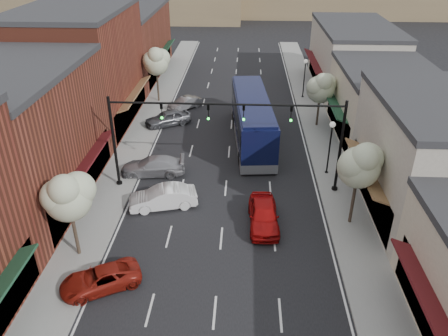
# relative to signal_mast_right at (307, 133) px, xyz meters

# --- Properties ---
(ground) EXTENTS (160.00, 160.00, 0.00)m
(ground) POSITION_rel_signal_mast_right_xyz_m (-5.62, -8.00, -4.62)
(ground) COLOR black
(ground) RESTS_ON ground
(sidewalk_left) EXTENTS (2.80, 73.00, 0.15)m
(sidewalk_left) POSITION_rel_signal_mast_right_xyz_m (-14.02, 10.50, -4.55)
(sidewalk_left) COLOR gray
(sidewalk_left) RESTS_ON ground
(sidewalk_right) EXTENTS (2.80, 73.00, 0.15)m
(sidewalk_right) POSITION_rel_signal_mast_right_xyz_m (2.78, 10.50, -4.55)
(sidewalk_right) COLOR gray
(sidewalk_right) RESTS_ON ground
(curb_left) EXTENTS (0.25, 73.00, 0.17)m
(curb_left) POSITION_rel_signal_mast_right_xyz_m (-12.62, 10.50, -4.55)
(curb_left) COLOR gray
(curb_left) RESTS_ON ground
(curb_right) EXTENTS (0.25, 73.00, 0.17)m
(curb_right) POSITION_rel_signal_mast_right_xyz_m (1.38, 10.50, -4.55)
(curb_right) COLOR gray
(curb_right) RESTS_ON ground
(bldg_left_midnear) EXTENTS (10.14, 14.10, 9.40)m
(bldg_left_midnear) POSITION_rel_signal_mast_right_xyz_m (-19.85, -2.00, 0.03)
(bldg_left_midnear) COLOR brown
(bldg_left_midnear) RESTS_ON ground
(bldg_left_midfar) EXTENTS (10.14, 14.10, 10.90)m
(bldg_left_midfar) POSITION_rel_signal_mast_right_xyz_m (-19.86, 12.00, 0.78)
(bldg_left_midfar) COLOR brown
(bldg_left_midfar) RESTS_ON ground
(bldg_left_far) EXTENTS (10.14, 18.10, 8.40)m
(bldg_left_far) POSITION_rel_signal_mast_right_xyz_m (-19.84, 28.00, -0.46)
(bldg_left_far) COLOR brown
(bldg_left_far) RESTS_ON ground
(bldg_right_midnear) EXTENTS (9.14, 12.10, 7.90)m
(bldg_right_midnear) POSITION_rel_signal_mast_right_xyz_m (8.10, -2.00, -0.72)
(bldg_right_midnear) COLOR #BBB1A0
(bldg_right_midnear) RESTS_ON ground
(bldg_right_midfar) EXTENTS (9.14, 12.10, 6.40)m
(bldg_right_midfar) POSITION_rel_signal_mast_right_xyz_m (8.08, 10.00, -1.46)
(bldg_right_midfar) COLOR beige
(bldg_right_midfar) RESTS_ON ground
(bldg_right_far) EXTENTS (9.14, 16.10, 7.40)m
(bldg_right_far) POSITION_rel_signal_mast_right_xyz_m (8.09, 24.00, -0.96)
(bldg_right_far) COLOR #BBB1A0
(bldg_right_far) RESTS_ON ground
(signal_mast_right) EXTENTS (8.22, 0.46, 7.00)m
(signal_mast_right) POSITION_rel_signal_mast_right_xyz_m (0.00, 0.00, 0.00)
(signal_mast_right) COLOR black
(signal_mast_right) RESTS_ON ground
(signal_mast_left) EXTENTS (8.22, 0.46, 7.00)m
(signal_mast_left) POSITION_rel_signal_mast_right_xyz_m (-11.24, 0.00, 0.00)
(signal_mast_left) COLOR black
(signal_mast_left) RESTS_ON ground
(tree_right_near) EXTENTS (2.85, 2.65, 5.95)m
(tree_right_near) POSITION_rel_signal_mast_right_xyz_m (2.73, -4.05, -0.17)
(tree_right_near) COLOR #47382B
(tree_right_near) RESTS_ON ground
(tree_right_far) EXTENTS (2.85, 2.65, 5.43)m
(tree_right_far) POSITION_rel_signal_mast_right_xyz_m (2.73, 11.95, -0.63)
(tree_right_far) COLOR #47382B
(tree_right_far) RESTS_ON ground
(tree_left_near) EXTENTS (2.85, 2.65, 5.69)m
(tree_left_near) POSITION_rel_signal_mast_right_xyz_m (-13.87, -8.05, -0.40)
(tree_left_near) COLOR #47382B
(tree_left_near) RESTS_ON ground
(tree_left_far) EXTENTS (2.85, 2.65, 6.13)m
(tree_left_far) POSITION_rel_signal_mast_right_xyz_m (-13.87, 17.95, -0.02)
(tree_left_far) COLOR #47382B
(tree_left_far) RESTS_ON ground
(lamp_post_near) EXTENTS (0.44, 0.44, 4.44)m
(lamp_post_near) POSITION_rel_signal_mast_right_xyz_m (2.18, 2.50, -1.62)
(lamp_post_near) COLOR black
(lamp_post_near) RESTS_ON ground
(lamp_post_far) EXTENTS (0.44, 0.44, 4.44)m
(lamp_post_far) POSITION_rel_signal_mast_right_xyz_m (2.18, 20.00, -1.62)
(lamp_post_far) COLOR black
(lamp_post_far) RESTS_ON ground
(coach_bus) EXTENTS (4.05, 13.53, 4.07)m
(coach_bus) POSITION_rel_signal_mast_right_xyz_m (-3.69, 8.43, -2.51)
(coach_bus) COLOR black
(coach_bus) RESTS_ON ground
(red_hatchback) EXTENTS (2.05, 4.74, 1.59)m
(red_hatchback) POSITION_rel_signal_mast_right_xyz_m (-2.98, -4.44, -3.83)
(red_hatchback) COLOR #9A0B0B
(red_hatchback) RESTS_ON ground
(parked_car_a) EXTENTS (4.66, 3.71, 1.18)m
(parked_car_a) POSITION_rel_signal_mast_right_xyz_m (-11.82, -10.55, -4.03)
(parked_car_a) COLOR maroon
(parked_car_a) RESTS_ON ground
(parked_car_b) EXTENTS (4.88, 2.74, 1.52)m
(parked_car_b) POSITION_rel_signal_mast_right_xyz_m (-9.82, -2.70, -3.86)
(parked_car_b) COLOR white
(parked_car_b) RESTS_ON ground
(parked_car_c) EXTENTS (5.12, 2.47, 1.44)m
(parked_car_c) POSITION_rel_signal_mast_right_xyz_m (-11.40, 1.80, -3.90)
(parked_car_c) COLOR #A4A3A9
(parked_car_c) RESTS_ON ground
(parked_car_d) EXTENTS (4.74, 3.81, 1.52)m
(parked_car_d) POSITION_rel_signal_mast_right_xyz_m (-11.82, 11.47, -3.86)
(parked_car_d) COLOR #4F5156
(parked_car_d) RESTS_ON ground
(parked_car_e) EXTENTS (3.61, 3.64, 1.25)m
(parked_car_e) POSITION_rel_signal_mast_right_xyz_m (-10.74, 15.97, -4.00)
(parked_car_e) COLOR gray
(parked_car_e) RESTS_ON ground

